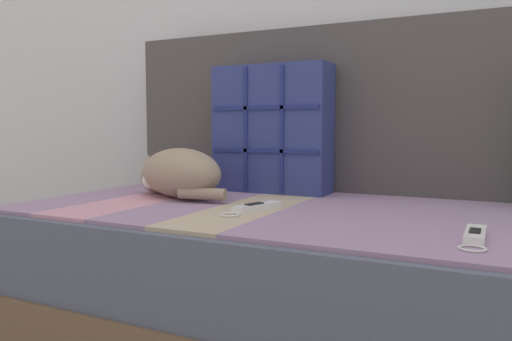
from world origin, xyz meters
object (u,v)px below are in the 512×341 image
at_px(couch, 357,281).
at_px(game_remote_far, 475,236).
at_px(throw_pillow_quilted, 272,129).
at_px(sleeping_cat, 177,174).
at_px(game_remote_near, 255,208).

bearing_deg(couch, game_remote_far, -39.44).
bearing_deg(game_remote_far, throw_pillow_quilted, 143.59).
bearing_deg(throw_pillow_quilted, game_remote_far, -36.41).
xyz_separation_m(couch, sleeping_cat, (-0.57, -0.01, 0.26)).
bearing_deg(game_remote_far, sleeping_cat, 165.04).
xyz_separation_m(sleeping_cat, game_remote_far, (0.86, -0.23, -0.06)).
xyz_separation_m(couch, throw_pillow_quilted, (-0.36, 0.24, 0.40)).
bearing_deg(couch, sleeping_cat, -178.89).
height_order(throw_pillow_quilted, game_remote_near, throw_pillow_quilted).
bearing_deg(sleeping_cat, couch, 1.11).
distance_m(sleeping_cat, game_remote_near, 0.36).
relative_size(couch, game_remote_near, 9.29).
bearing_deg(game_remote_far, couch, 140.56).
bearing_deg(throw_pillow_quilted, couch, -33.77).
height_order(couch, throw_pillow_quilted, throw_pillow_quilted).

